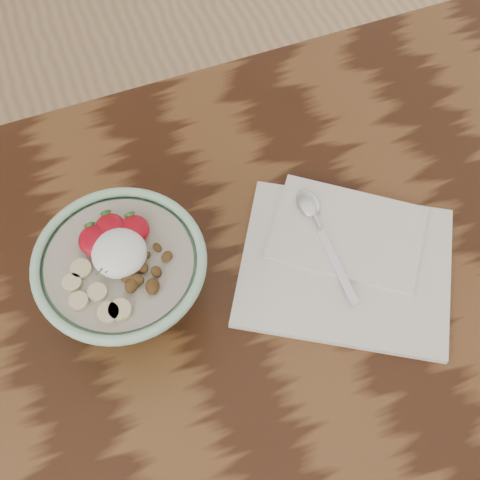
# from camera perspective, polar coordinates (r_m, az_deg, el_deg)

# --- Properties ---
(table) EXTENTS (1.60, 0.90, 0.75)m
(table) POSITION_cam_1_polar(r_m,az_deg,el_deg) (0.96, -1.31, -10.46)
(table) COLOR black
(table) RESTS_ON ground
(breakfast_bowl) EXTENTS (0.21, 0.21, 0.14)m
(breakfast_bowl) POSITION_cam_1_polar(r_m,az_deg,el_deg) (0.84, -9.86, -3.14)
(breakfast_bowl) COLOR #99CEA8
(breakfast_bowl) RESTS_ON table
(napkin) EXTENTS (0.36, 0.34, 0.02)m
(napkin) POSITION_cam_1_polar(r_m,az_deg,el_deg) (0.92, 9.01, -1.63)
(napkin) COLOR white
(napkin) RESTS_ON table
(spoon) EXTENTS (0.03, 0.19, 0.01)m
(spoon) POSITION_cam_1_polar(r_m,az_deg,el_deg) (0.93, 6.42, 1.86)
(spoon) COLOR silver
(spoon) RESTS_ON napkin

